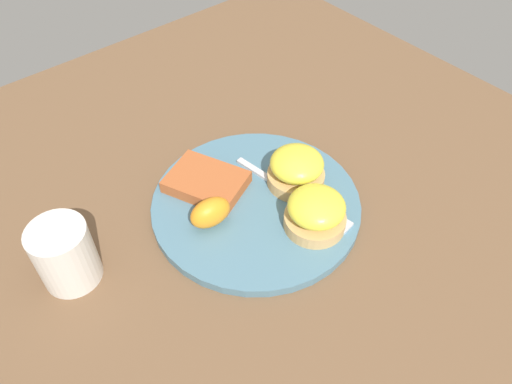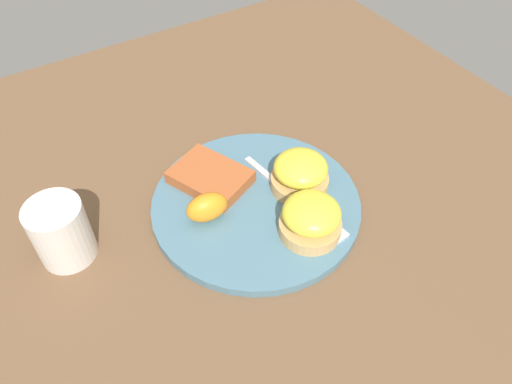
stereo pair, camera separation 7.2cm
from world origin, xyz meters
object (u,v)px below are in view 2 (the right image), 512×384
(orange_wedge, at_px, (207,207))
(cup, at_px, (61,231))
(sandwich_benedict_left, at_px, (311,218))
(fork, at_px, (298,202))
(hashbrown_patty, at_px, (210,177))
(sandwich_benedict_right, at_px, (300,173))

(orange_wedge, height_order, cup, cup)
(sandwich_benedict_left, xyz_separation_m, orange_wedge, (0.10, 0.11, -0.01))
(fork, distance_m, cup, 0.33)
(orange_wedge, distance_m, fork, 0.14)
(orange_wedge, relative_size, fork, 0.28)
(fork, bearing_deg, orange_wedge, 70.40)
(sandwich_benedict_left, bearing_deg, hashbrown_patty, 24.18)
(sandwich_benedict_left, height_order, orange_wedge, sandwich_benedict_left)
(fork, xyz_separation_m, cup, (0.10, 0.31, 0.03))
(sandwich_benedict_right, distance_m, fork, 0.04)
(sandwich_benedict_right, relative_size, cup, 0.82)
(sandwich_benedict_left, xyz_separation_m, cup, (0.15, 0.29, 0.00))
(sandwich_benedict_left, distance_m, sandwich_benedict_right, 0.09)
(sandwich_benedict_right, distance_m, orange_wedge, 0.15)
(sandwich_benedict_left, xyz_separation_m, hashbrown_patty, (0.16, 0.07, -0.02))
(sandwich_benedict_left, xyz_separation_m, fork, (0.05, -0.02, -0.03))
(sandwich_benedict_right, bearing_deg, sandwich_benedict_left, 154.44)
(sandwich_benedict_left, bearing_deg, cup, 62.61)
(hashbrown_patty, bearing_deg, sandwich_benedict_left, -155.82)
(sandwich_benedict_left, height_order, cup, cup)
(sandwich_benedict_left, distance_m, orange_wedge, 0.15)
(orange_wedge, xyz_separation_m, fork, (-0.04, -0.13, -0.02))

